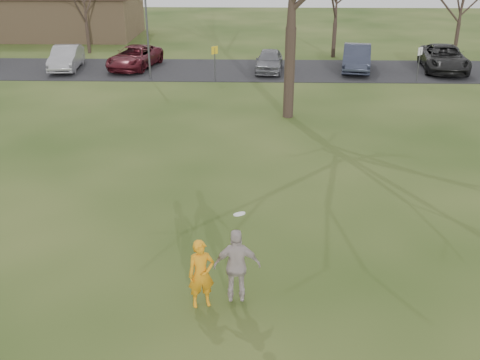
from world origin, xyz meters
The scene contains 14 objects.
ground centered at (0.00, 0.00, 0.00)m, with size 120.00×120.00×0.00m, color #1E380F.
parking_strip centered at (0.00, 25.00, 0.02)m, with size 62.00×6.50×0.04m, color black.
player_defender centered at (-0.78, 0.12, 0.85)m, with size 0.62×0.41×1.70m, color orange.
car_1 centered at (-11.84, 24.80, 0.78)m, with size 1.57×4.51×1.49m, color gray.
car_2 centered at (-7.49, 25.31, 0.75)m, with size 2.34×5.08×1.41m, color #4C1119.
car_4 centered at (1.29, 24.57, 0.73)m, with size 1.63×4.04×1.38m, color slate.
car_5 centered at (6.89, 25.02, 0.84)m, with size 1.70×4.88×1.61m, color #292D3E.
car_6 centered at (12.49, 25.19, 0.83)m, with size 2.61×5.67×1.58m, color black.
catching_play centered at (0.04, 0.17, 1.06)m, with size 1.10×0.50×2.28m.
building centered at (-20.00, 38.00, 1.93)m, with size 20.60×8.50×5.14m.
lamp_post centered at (-6.00, 22.50, 3.97)m, with size 0.34×0.34×6.27m.
sign_yellow centered at (-2.00, 22.00, 1.45)m, with size 0.35×0.35×2.08m.
sign_white centered at (10.00, 22.00, 1.45)m, with size 0.35×0.35×2.08m.
small_tree_row centered at (4.38, 30.06, 3.89)m, with size 55.00×5.90×8.50m.
Camera 1 is at (0.41, -10.47, 7.92)m, focal length 41.05 mm.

